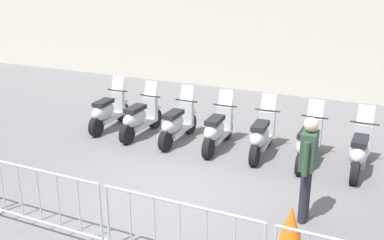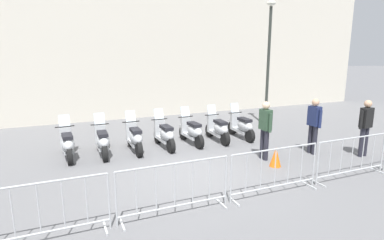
{
  "view_description": "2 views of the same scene",
  "coord_description": "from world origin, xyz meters",
  "px_view_note": "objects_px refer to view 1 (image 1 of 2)",
  "views": [
    {
      "loc": [
        4.56,
        -5.65,
        3.82
      ],
      "look_at": [
        -0.68,
        1.6,
        0.8
      ],
      "focal_mm": 41.83,
      "sensor_mm": 36.0,
      "label": 1
    },
    {
      "loc": [
        -1.59,
        -7.65,
        3.08
      ],
      "look_at": [
        0.48,
        2.16,
        0.92
      ],
      "focal_mm": 29.09,
      "sensor_mm": 36.0,
      "label": 2
    }
  ],
  "objects_px": {
    "motorcycle_4": "(261,136)",
    "barrier_segment_2": "(40,201)",
    "motorcycle_3": "(217,130)",
    "officer_mid_plaza": "(308,164)",
    "barrier_segment_3": "(180,239)",
    "motorcycle_6": "(359,151)",
    "traffic_cone": "(291,223)",
    "motorcycle_5": "(308,144)",
    "motorcycle_0": "(108,112)",
    "motorcycle_2": "(177,124)",
    "motorcycle_1": "(139,118)"
  },
  "relations": [
    {
      "from": "motorcycle_0",
      "to": "officer_mid_plaza",
      "type": "relative_size",
      "value": 0.98
    },
    {
      "from": "motorcycle_1",
      "to": "barrier_segment_2",
      "type": "height_order",
      "value": "motorcycle_1"
    },
    {
      "from": "motorcycle_0",
      "to": "motorcycle_3",
      "type": "height_order",
      "value": "same"
    },
    {
      "from": "barrier_segment_3",
      "to": "traffic_cone",
      "type": "relative_size",
      "value": 4.03
    },
    {
      "from": "motorcycle_6",
      "to": "motorcycle_2",
      "type": "bearing_deg",
      "value": -168.33
    },
    {
      "from": "motorcycle_3",
      "to": "motorcycle_4",
      "type": "distance_m",
      "value": 1.0
    },
    {
      "from": "officer_mid_plaza",
      "to": "barrier_segment_3",
      "type": "bearing_deg",
      "value": -109.3
    },
    {
      "from": "motorcycle_6",
      "to": "barrier_segment_3",
      "type": "height_order",
      "value": "motorcycle_6"
    },
    {
      "from": "motorcycle_0",
      "to": "barrier_segment_2",
      "type": "xyz_separation_m",
      "value": [
        2.59,
        -3.89,
        0.07
      ]
    },
    {
      "from": "motorcycle_0",
      "to": "motorcycle_5",
      "type": "height_order",
      "value": "same"
    },
    {
      "from": "motorcycle_2",
      "to": "barrier_segment_2",
      "type": "bearing_deg",
      "value": -81.4
    },
    {
      "from": "motorcycle_3",
      "to": "barrier_segment_2",
      "type": "xyz_separation_m",
      "value": [
        -0.35,
        -4.37,
        0.07
      ]
    },
    {
      "from": "motorcycle_5",
      "to": "motorcycle_6",
      "type": "relative_size",
      "value": 1.0
    },
    {
      "from": "traffic_cone",
      "to": "motorcycle_4",
      "type": "bearing_deg",
      "value": 125.55
    },
    {
      "from": "motorcycle_2",
      "to": "motorcycle_5",
      "type": "bearing_deg",
      "value": 11.43
    },
    {
      "from": "motorcycle_1",
      "to": "motorcycle_4",
      "type": "xyz_separation_m",
      "value": [
        2.92,
        0.63,
        0.0
      ]
    },
    {
      "from": "motorcycle_4",
      "to": "motorcycle_2",
      "type": "bearing_deg",
      "value": -167.19
    },
    {
      "from": "traffic_cone",
      "to": "motorcycle_1",
      "type": "bearing_deg",
      "value": 157.91
    },
    {
      "from": "motorcycle_4",
      "to": "barrier_segment_2",
      "type": "relative_size",
      "value": 0.77
    },
    {
      "from": "motorcycle_4",
      "to": "motorcycle_0",
      "type": "bearing_deg",
      "value": -169.63
    },
    {
      "from": "motorcycle_3",
      "to": "traffic_cone",
      "type": "bearing_deg",
      "value": -39.69
    },
    {
      "from": "motorcycle_1",
      "to": "barrier_segment_2",
      "type": "relative_size",
      "value": 0.78
    },
    {
      "from": "motorcycle_2",
      "to": "motorcycle_4",
      "type": "distance_m",
      "value": 1.99
    },
    {
      "from": "barrier_segment_2",
      "to": "traffic_cone",
      "type": "xyz_separation_m",
      "value": [
        3.14,
        2.05,
        -0.25
      ]
    },
    {
      "from": "motorcycle_0",
      "to": "motorcycle_5",
      "type": "relative_size",
      "value": 0.99
    },
    {
      "from": "motorcycle_0",
      "to": "motorcycle_2",
      "type": "xyz_separation_m",
      "value": [
        1.96,
        0.27,
        0.0
      ]
    },
    {
      "from": "motorcycle_5",
      "to": "motorcycle_6",
      "type": "distance_m",
      "value": 0.99
    },
    {
      "from": "motorcycle_0",
      "to": "motorcycle_6",
      "type": "distance_m",
      "value": 5.95
    },
    {
      "from": "barrier_segment_3",
      "to": "barrier_segment_2",
      "type": "bearing_deg",
      "value": -168.98
    },
    {
      "from": "motorcycle_3",
      "to": "motorcycle_6",
      "type": "bearing_deg",
      "value": 11.66
    },
    {
      "from": "motorcycle_5",
      "to": "barrier_segment_2",
      "type": "xyz_separation_m",
      "value": [
        -2.29,
        -4.76,
        0.07
      ]
    },
    {
      "from": "motorcycle_0",
      "to": "barrier_segment_2",
      "type": "bearing_deg",
      "value": -56.31
    },
    {
      "from": "motorcycle_3",
      "to": "motorcycle_4",
      "type": "bearing_deg",
      "value": 13.93
    },
    {
      "from": "motorcycle_3",
      "to": "traffic_cone",
      "type": "distance_m",
      "value": 3.63
    },
    {
      "from": "motorcycle_0",
      "to": "motorcycle_4",
      "type": "height_order",
      "value": "same"
    },
    {
      "from": "motorcycle_0",
      "to": "motorcycle_1",
      "type": "bearing_deg",
      "value": 4.8
    },
    {
      "from": "motorcycle_0",
      "to": "motorcycle_3",
      "type": "relative_size",
      "value": 1.0
    },
    {
      "from": "motorcycle_0",
      "to": "barrier_segment_2",
      "type": "height_order",
      "value": "motorcycle_0"
    },
    {
      "from": "motorcycle_2",
      "to": "traffic_cone",
      "type": "xyz_separation_m",
      "value": [
        3.77,
        -2.12,
        -0.18
      ]
    },
    {
      "from": "motorcycle_2",
      "to": "motorcycle_3",
      "type": "height_order",
      "value": "same"
    },
    {
      "from": "motorcycle_5",
      "to": "barrier_segment_3",
      "type": "xyz_separation_m",
      "value": [
        0.01,
        -4.31,
        0.07
      ]
    },
    {
      "from": "motorcycle_1",
      "to": "motorcycle_3",
      "type": "bearing_deg",
      "value": 11.37
    },
    {
      "from": "motorcycle_4",
      "to": "barrier_segment_3",
      "type": "bearing_deg",
      "value": -76.64
    },
    {
      "from": "barrier_segment_3",
      "to": "traffic_cone",
      "type": "height_order",
      "value": "barrier_segment_3"
    },
    {
      "from": "motorcycle_4",
      "to": "motorcycle_5",
      "type": "height_order",
      "value": "same"
    },
    {
      "from": "motorcycle_4",
      "to": "officer_mid_plaza",
      "type": "xyz_separation_m",
      "value": [
        1.77,
        -1.93,
        0.53
      ]
    },
    {
      "from": "barrier_segment_2",
      "to": "traffic_cone",
      "type": "bearing_deg",
      "value": 33.17
    },
    {
      "from": "motorcycle_3",
      "to": "motorcycle_5",
      "type": "distance_m",
      "value": 1.98
    },
    {
      "from": "motorcycle_1",
      "to": "barrier_segment_2",
      "type": "distance_m",
      "value": 4.29
    },
    {
      "from": "motorcycle_0",
      "to": "barrier_segment_3",
      "type": "distance_m",
      "value": 5.98
    }
  ]
}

